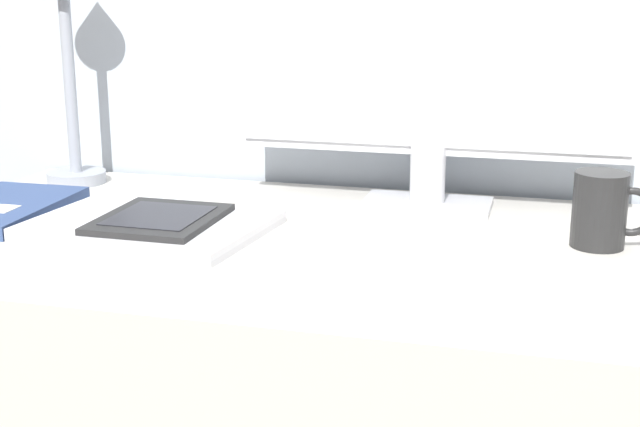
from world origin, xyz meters
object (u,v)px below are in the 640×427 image
Objects in this scene: ereader at (159,219)px; notebook at (2,209)px; monitor at (432,47)px; desk_lamp at (65,19)px; keyboard at (529,287)px; laptop at (151,225)px; coffee_mug at (602,210)px.

notebook is (-0.27, 0.03, -0.01)m from ereader.
monitor is 1.52× the size of desk_lamp.
monitor is 0.47m from ereader.
keyboard is 0.52m from ereader.
laptop is (-0.53, 0.12, 0.00)m from keyboard.
laptop reaches higher than keyboard.
notebook is (0.00, -0.23, -0.27)m from desk_lamp.
desk_lamp reaches higher than keyboard.
monitor reaches higher than coffee_mug.
ereader is 0.46m from desk_lamp.
desk_lamp reaches higher than ereader.
ereader is (-0.51, 0.11, 0.02)m from keyboard.
notebook is (-0.78, 0.14, 0.00)m from keyboard.
desk_lamp is at bearing 90.99° from notebook.
monitor is 0.69m from notebook.
laptop is (-0.36, -0.23, -0.24)m from monitor.
coffee_mug is at bearing 9.57° from ereader.
monitor is at bearing -1.60° from desk_lamp.
monitor is at bearing 35.57° from ereader.
keyboard is 0.54m from laptop.
monitor is 5.70× the size of coffee_mug.
desk_lamp reaches higher than notebook.
coffee_mug is at bearing -10.45° from desk_lamp.
ereader is 0.28m from notebook.
notebook is at bearing -161.17° from monitor.
laptop is 0.62m from coffee_mug.
notebook is (-0.61, -0.21, -0.24)m from monitor.
monitor reaches higher than notebook.
desk_lamp is at bearing 178.40° from monitor.
coffee_mug reaches higher than notebook.
ereader is (0.02, -0.01, 0.01)m from laptop.
ereader reaches higher than notebook.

